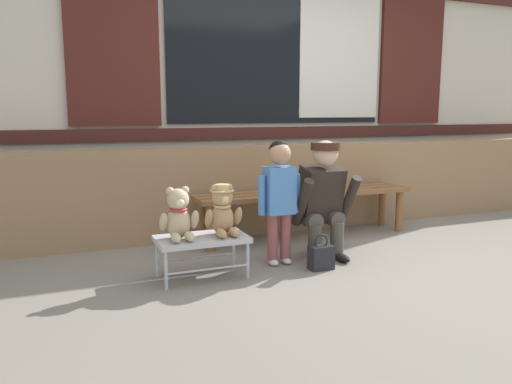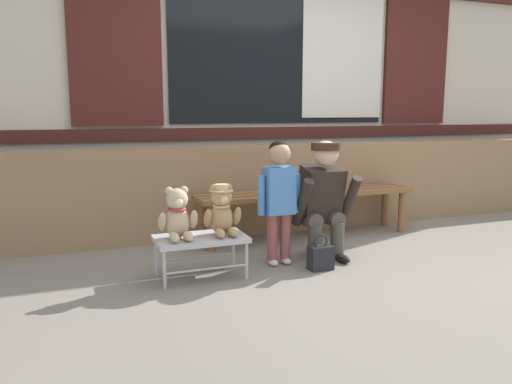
% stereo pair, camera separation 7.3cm
% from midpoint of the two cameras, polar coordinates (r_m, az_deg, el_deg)
% --- Properties ---
extents(ground_plane, '(60.00, 60.00, 0.00)m').
position_cam_midpoint_polar(ground_plane, '(3.93, 14.49, -8.48)').
color(ground_plane, gray).
extents(brick_low_wall, '(8.03, 0.25, 0.85)m').
position_cam_midpoint_polar(brick_low_wall, '(5.03, 5.24, 0.60)').
color(brick_low_wall, '#997551').
rests_on(brick_low_wall, ground).
extents(shop_facade, '(8.19, 0.26, 3.31)m').
position_cam_midpoint_polar(shop_facade, '(5.46, 3.00, 14.39)').
color(shop_facade, beige).
rests_on(shop_facade, ground).
extents(wooden_bench_long, '(2.10, 0.40, 0.44)m').
position_cam_midpoint_polar(wooden_bench_long, '(4.68, 6.28, -0.71)').
color(wooden_bench_long, brown).
rests_on(wooden_bench_long, ground).
extents(small_display_bench, '(0.64, 0.36, 0.30)m').
position_cam_midpoint_polar(small_display_bench, '(3.56, -5.74, -5.59)').
color(small_display_bench, '#BCBCC1').
rests_on(small_display_bench, ground).
extents(teddy_bear_plain, '(0.28, 0.26, 0.36)m').
position_cam_midpoint_polar(teddy_bear_plain, '(3.48, -8.34, -2.65)').
color(teddy_bear_plain, '#CCB289').
rests_on(teddy_bear_plain, small_display_bench).
extents(teddy_bear_with_hat, '(0.28, 0.27, 0.36)m').
position_cam_midpoint_polar(teddy_bear_with_hat, '(3.56, -3.32, -2.15)').
color(teddy_bear_with_hat, tan).
rests_on(teddy_bear_with_hat, small_display_bench).
extents(child_standing, '(0.35, 0.18, 0.96)m').
position_cam_midpoint_polar(child_standing, '(3.79, 3.20, 0.37)').
color(child_standing, '#994C4C').
rests_on(child_standing, ground).
extents(adult_crouching, '(0.50, 0.49, 0.95)m').
position_cam_midpoint_polar(adult_crouching, '(4.02, 8.18, -0.82)').
color(adult_crouching, '#4C473D').
rests_on(adult_crouching, ground).
extents(handbag_on_ground, '(0.18, 0.11, 0.27)m').
position_cam_midpoint_polar(handbag_on_ground, '(3.80, 7.94, -7.37)').
color(handbag_on_ground, '#232328').
rests_on(handbag_on_ground, ground).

